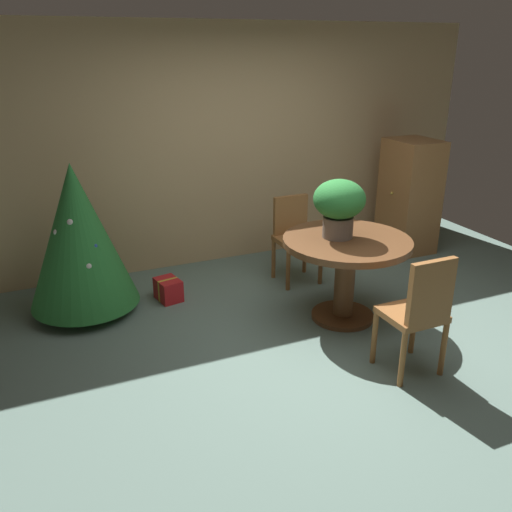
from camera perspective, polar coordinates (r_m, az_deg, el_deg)
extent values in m
plane|color=slate|center=(4.76, 7.53, -8.72)|extent=(6.60, 6.60, 0.00)
cube|color=tan|center=(6.19, -2.54, 11.43)|extent=(6.00, 0.10, 2.60)
cylinder|color=brown|center=(5.13, 9.03, -6.16)|extent=(0.57, 0.57, 0.04)
cylinder|color=brown|center=(4.98, 9.26, -2.50)|extent=(0.18, 0.18, 0.68)
cylinder|color=brown|center=(4.84, 9.52, 1.49)|extent=(1.13, 1.13, 0.06)
cylinder|color=#665B51|center=(4.83, 8.56, 3.04)|extent=(0.27, 0.27, 0.19)
ellipsoid|color=#287533|center=(4.76, 8.73, 5.92)|extent=(0.45, 0.45, 0.34)
sphere|color=#E5A8B2|center=(4.69, 9.66, 6.10)|extent=(0.08, 0.08, 0.08)
sphere|color=#E5A8B2|center=(4.85, 9.97, 7.07)|extent=(0.07, 0.07, 0.07)
cylinder|color=brown|center=(4.40, 12.29, -8.35)|extent=(0.04, 0.04, 0.45)
cylinder|color=brown|center=(4.62, 16.15, -7.26)|extent=(0.04, 0.04, 0.45)
cylinder|color=brown|center=(4.17, 15.09, -10.45)|extent=(0.04, 0.04, 0.45)
cylinder|color=brown|center=(4.39, 19.02, -9.18)|extent=(0.04, 0.04, 0.45)
cube|color=brown|center=(4.27, 15.98, -5.89)|extent=(0.42, 0.39, 0.05)
cube|color=brown|center=(4.05, 17.87, -3.58)|extent=(0.38, 0.05, 0.47)
cylinder|color=brown|center=(5.71, 6.78, -0.90)|extent=(0.04, 0.04, 0.43)
cylinder|color=brown|center=(5.54, 3.38, -1.50)|extent=(0.04, 0.04, 0.43)
cylinder|color=brown|center=(5.99, 5.13, 0.25)|extent=(0.04, 0.04, 0.43)
cylinder|color=brown|center=(5.83, 1.85, -0.29)|extent=(0.04, 0.04, 0.43)
cube|color=brown|center=(5.68, 4.36, 1.67)|extent=(0.42, 0.39, 0.05)
cube|color=brown|center=(5.75, 3.63, 4.35)|extent=(0.38, 0.05, 0.41)
cylinder|color=brown|center=(5.42, -17.25, -5.05)|extent=(0.10, 0.10, 0.09)
cone|color=#287533|center=(5.15, -18.11, 2.03)|extent=(0.99, 0.99, 1.32)
sphere|color=silver|center=(4.96, -18.85, 3.39)|extent=(0.06, 0.06, 0.06)
sphere|color=silver|center=(4.95, -17.13, -1.02)|extent=(0.06, 0.06, 0.06)
sphere|color=red|center=(5.14, -17.42, 5.38)|extent=(0.05, 0.05, 0.05)
sphere|color=red|center=(5.28, -15.83, 2.43)|extent=(0.06, 0.06, 0.06)
sphere|color=#2D51A8|center=(4.97, -16.50, 1.03)|extent=(0.04, 0.04, 0.04)
sphere|color=gold|center=(4.97, -18.88, 0.69)|extent=(0.05, 0.05, 0.05)
sphere|color=gold|center=(5.46, -17.09, 1.10)|extent=(0.05, 0.05, 0.05)
sphere|color=silver|center=(5.04, -20.18, 2.36)|extent=(0.05, 0.05, 0.05)
cube|color=red|center=(5.44, -9.17, -3.49)|extent=(0.25, 0.30, 0.22)
cube|color=gold|center=(5.44, -9.17, -3.49)|extent=(0.21, 0.07, 0.22)
cube|color=#9E6B3D|center=(6.77, 15.76, 6.05)|extent=(0.51, 0.60, 1.34)
sphere|color=#B29338|center=(6.60, 14.03, 6.42)|extent=(0.04, 0.04, 0.04)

